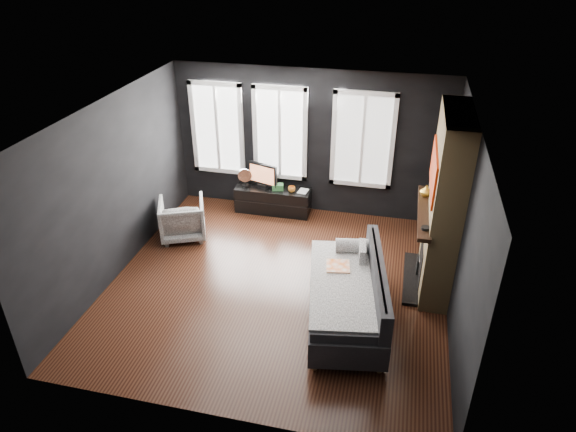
% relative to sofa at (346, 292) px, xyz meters
% --- Properties ---
extents(floor, '(5.00, 5.00, 0.00)m').
position_rel_sofa_xyz_m(floor, '(-1.10, 0.54, -0.46)').
color(floor, black).
rests_on(floor, ground).
extents(ceiling, '(5.00, 5.00, 0.00)m').
position_rel_sofa_xyz_m(ceiling, '(-1.10, 0.54, 2.24)').
color(ceiling, white).
rests_on(ceiling, ground).
extents(wall_back, '(5.00, 0.02, 2.70)m').
position_rel_sofa_xyz_m(wall_back, '(-1.10, 3.04, 0.89)').
color(wall_back, black).
rests_on(wall_back, ground).
extents(wall_left, '(0.02, 5.00, 2.70)m').
position_rel_sofa_xyz_m(wall_left, '(-3.60, 0.54, 0.89)').
color(wall_left, black).
rests_on(wall_left, ground).
extents(wall_right, '(0.02, 5.00, 2.70)m').
position_rel_sofa_xyz_m(wall_right, '(1.40, 0.54, 0.89)').
color(wall_right, black).
rests_on(wall_right, ground).
extents(windows, '(4.00, 0.16, 1.76)m').
position_rel_sofa_xyz_m(windows, '(-1.55, 3.00, 1.92)').
color(windows, white).
rests_on(windows, wall_back).
extents(fireplace, '(0.70, 1.62, 2.70)m').
position_rel_sofa_xyz_m(fireplace, '(1.20, 1.14, 0.89)').
color(fireplace, '#93724C').
rests_on(fireplace, floor).
extents(sofa, '(1.42, 2.30, 0.92)m').
position_rel_sofa_xyz_m(sofa, '(0.00, 0.00, 0.00)').
color(sofa, '#262629').
rests_on(sofa, floor).
extents(stripe_pillow, '(0.14, 0.39, 0.38)m').
position_rel_sofa_xyz_m(stripe_pillow, '(0.14, 0.60, 0.20)').
color(stripe_pillow, gray).
rests_on(stripe_pillow, sofa).
extents(armchair, '(0.96, 0.94, 0.77)m').
position_rel_sofa_xyz_m(armchair, '(-3.05, 1.55, -0.08)').
color(armchair, silver).
rests_on(armchair, floor).
extents(media_console, '(1.42, 0.44, 0.49)m').
position_rel_sofa_xyz_m(media_console, '(-1.74, 2.78, -0.22)').
color(media_console, black).
rests_on(media_console, floor).
extents(monitor, '(0.62, 0.31, 0.55)m').
position_rel_sofa_xyz_m(monitor, '(-1.93, 2.79, 0.30)').
color(monitor, black).
rests_on(monitor, media_console).
extents(desk_fan, '(0.32, 0.32, 0.37)m').
position_rel_sofa_xyz_m(desk_fan, '(-2.27, 2.76, 0.21)').
color(desk_fan, '#9A9A9A').
rests_on(desk_fan, media_console).
extents(mug, '(0.16, 0.13, 0.13)m').
position_rel_sofa_xyz_m(mug, '(-1.37, 2.73, 0.09)').
color(mug, orange).
rests_on(mug, media_console).
extents(book, '(0.17, 0.04, 0.23)m').
position_rel_sofa_xyz_m(book, '(-1.25, 2.79, 0.14)').
color(book, '#BFB39A').
rests_on(book, media_console).
extents(storage_box, '(0.23, 0.18, 0.11)m').
position_rel_sofa_xyz_m(storage_box, '(-1.64, 2.75, 0.08)').
color(storage_box, '#347139').
rests_on(storage_box, media_console).
extents(mantel_vase, '(0.23, 0.23, 0.17)m').
position_rel_sofa_xyz_m(mantel_vase, '(0.95, 1.59, 0.85)').
color(mantel_vase, gold).
rests_on(mantel_vase, fireplace).
extents(mantel_clock, '(0.15, 0.15, 0.04)m').
position_rel_sofa_xyz_m(mantel_clock, '(0.95, 0.59, 0.79)').
color(mantel_clock, black).
rests_on(mantel_clock, fireplace).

